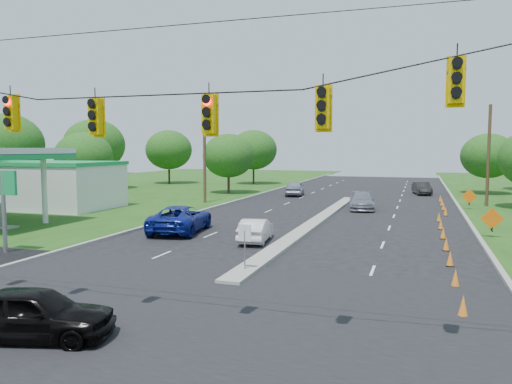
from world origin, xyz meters
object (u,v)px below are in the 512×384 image
(black_sedan, at_px, (33,314))
(white_sedan, at_px, (256,230))
(gas_station, at_px, (33,180))
(blue_pickup, at_px, (181,219))

(black_sedan, xyz_separation_m, white_sedan, (1.21, 15.44, -0.08))
(gas_station, bearing_deg, white_sedan, -18.70)
(white_sedan, bearing_deg, blue_pickup, -23.76)
(gas_station, height_order, white_sedan, gas_station)
(gas_station, relative_size, white_sedan, 5.00)
(gas_station, bearing_deg, blue_pickup, -19.40)
(gas_station, distance_m, white_sedan, 23.16)
(gas_station, height_order, blue_pickup, gas_station)
(white_sedan, height_order, blue_pickup, blue_pickup)
(black_sedan, height_order, white_sedan, black_sedan)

